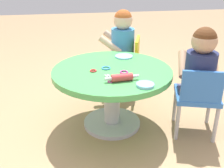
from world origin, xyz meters
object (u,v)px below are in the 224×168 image
at_px(seated_child_right, 122,38).
at_px(child_chair_right, 126,62).
at_px(seated_child_left, 201,64).
at_px(rolling_pin, 122,77).
at_px(craft_table, 112,84).
at_px(child_chair_left, 197,96).
at_px(craft_scissors, 111,80).

bearing_deg(seated_child_right, child_chair_right, -108.18).
distance_m(seated_child_left, rolling_pin, 0.56).
xyz_separation_m(child_chair_right, rolling_pin, (-0.79, 0.19, 0.18)).
xyz_separation_m(seated_child_left, seated_child_right, (0.76, 0.40, 0.00)).
bearing_deg(seated_child_left, seated_child_right, 27.99).
xyz_separation_m(craft_table, rolling_pin, (-0.22, -0.03, 0.14)).
distance_m(craft_table, child_chair_left, 0.62).
bearing_deg(rolling_pin, craft_scissors, 67.80).
distance_m(child_chair_left, craft_scissors, 0.63).
bearing_deg(craft_table, seated_child_right, -17.70).
relative_size(child_chair_left, craft_scissors, 3.80).
relative_size(child_chair_right, craft_scissors, 3.80).
bearing_deg(seated_child_right, rolling_pin, 169.04).
bearing_deg(craft_scissors, child_chair_left, -92.03).
height_order(seated_child_left, rolling_pin, seated_child_left).
relative_size(seated_child_right, craft_scissors, 3.62).
xyz_separation_m(craft_table, child_chair_right, (0.57, -0.22, -0.05)).
bearing_deg(child_chair_left, seated_child_left, -16.80).
distance_m(craft_table, rolling_pin, 0.26).
relative_size(seated_child_left, seated_child_right, 1.00).
bearing_deg(child_chair_left, seated_child_right, 26.18).
xyz_separation_m(seated_child_left, craft_scissors, (-0.02, 0.62, -0.06)).
distance_m(child_chair_left, child_chair_right, 0.86).
bearing_deg(child_chair_right, craft_table, 158.58).
bearing_deg(child_chair_left, craft_scissors, 87.97).
xyz_separation_m(child_chair_left, seated_child_left, (0.04, -0.01, 0.23)).
xyz_separation_m(rolling_pin, craft_scissors, (0.03, 0.07, -0.02)).
bearing_deg(rolling_pin, craft_table, 8.31).
distance_m(child_chair_left, seated_child_left, 0.23).
bearing_deg(seated_child_right, seated_child_left, -152.01).
height_order(child_chair_left, seated_child_right, seated_child_right).
xyz_separation_m(craft_table, craft_scissors, (-0.19, 0.03, 0.12)).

